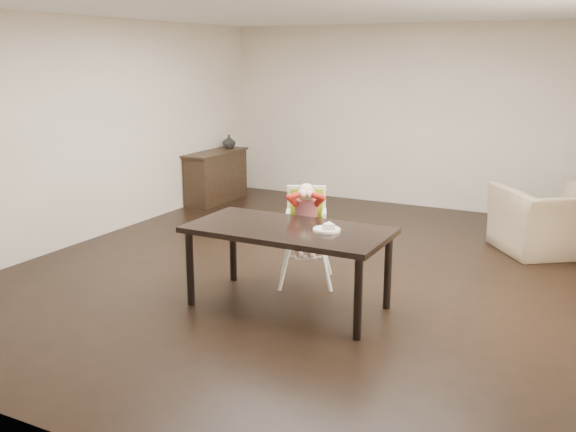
# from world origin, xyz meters

# --- Properties ---
(ground) EXTENTS (7.00, 7.00, 0.00)m
(ground) POSITION_xyz_m (0.00, 0.00, 0.00)
(ground) COLOR black
(ground) RESTS_ON ground
(room_walls) EXTENTS (6.02, 7.02, 2.71)m
(room_walls) POSITION_xyz_m (0.00, 0.00, 1.86)
(room_walls) COLOR #C1B5A0
(room_walls) RESTS_ON ground
(dining_table) EXTENTS (1.80, 0.90, 0.75)m
(dining_table) POSITION_xyz_m (0.23, -1.03, 0.67)
(dining_table) COLOR black
(dining_table) RESTS_ON ground
(high_chair) EXTENTS (0.56, 0.56, 1.02)m
(high_chair) POSITION_xyz_m (0.08, -0.35, 0.72)
(high_chair) COLOR white
(high_chair) RESTS_ON ground
(plate) EXTENTS (0.26, 0.26, 0.07)m
(plate) POSITION_xyz_m (0.59, -0.97, 0.77)
(plate) COLOR white
(plate) RESTS_ON dining_table
(armchair) EXTENTS (1.41, 1.33, 1.04)m
(armchair) POSITION_xyz_m (2.20, 1.85, 0.52)
(armchair) COLOR #9B8363
(armchair) RESTS_ON ground
(sideboard) EXTENTS (0.44, 1.26, 0.79)m
(sideboard) POSITION_xyz_m (-2.78, 2.34, 0.40)
(sideboard) COLOR black
(sideboard) RESTS_ON ground
(vase) EXTENTS (0.22, 0.22, 0.21)m
(vase) POSITION_xyz_m (-2.78, 2.74, 0.89)
(vase) COLOR #99999E
(vase) RESTS_ON sideboard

